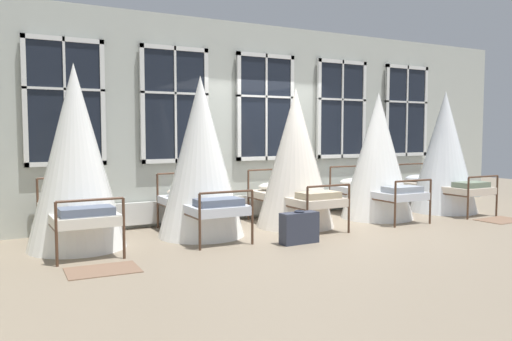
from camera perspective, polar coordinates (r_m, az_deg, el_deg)
name	(u,v)px	position (r m, az deg, el deg)	size (l,w,h in m)	color
ground	(304,228)	(8.57, 5.32, -6.30)	(22.13, 22.13, 0.00)	gray
back_wall_with_windows	(263,122)	(9.60, 0.76, 5.36)	(12.07, 0.10, 3.51)	#B2B7AD
window_bank	(266,150)	(9.50, 1.11, 2.30)	(8.13, 0.10, 2.91)	black
cot_first	(76,160)	(7.36, -19.20, 1.15)	(1.31, 1.86, 2.48)	#4C3323
cot_second	(201,159)	(7.83, -6.08, 1.26)	(1.31, 1.86, 2.40)	#4C3323
cot_third	(295,160)	(8.62, 4.34, 1.15)	(1.31, 1.86, 2.28)	#4C3323
cot_fourth	(377,158)	(9.68, 13.20, 1.38)	(1.31, 1.87, 2.28)	#4C3323
cot_fifth	(444,154)	(10.87, 19.97, 1.76)	(1.31, 1.86, 2.37)	#4C3323
rug_first	(103,270)	(6.23, -16.48, -10.44)	(0.80, 0.56, 0.01)	brown
rug_fifth	(501,220)	(10.23, 25.28, -4.94)	(0.80, 0.56, 0.01)	brown
suitcase_dark	(299,228)	(7.37, 4.77, -6.28)	(0.56, 0.22, 0.47)	#2D3342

